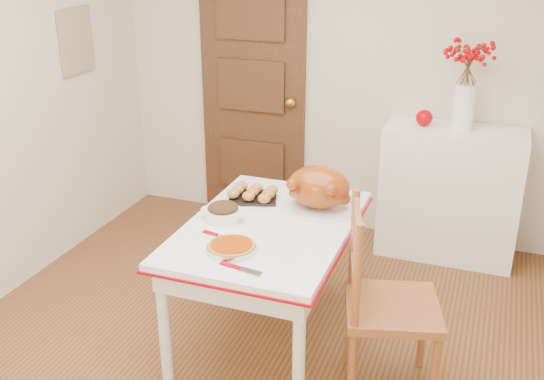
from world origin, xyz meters
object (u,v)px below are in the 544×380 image
at_px(sideboard, 449,193).
at_px(chair_oak, 393,303).
at_px(kitchen_table, 269,285).
at_px(turkey_platter, 319,189).
at_px(pumpkin_pie, 231,246).

distance_m(sideboard, chair_oak, 1.64).
height_order(kitchen_table, turkey_platter, turkey_platter).
distance_m(sideboard, kitchen_table, 1.70).
height_order(sideboard, turkey_platter, turkey_platter).
height_order(chair_oak, pumpkin_pie, chair_oak).
xyz_separation_m(sideboard, chair_oak, (-0.12, -1.63, 0.04)).
relative_size(chair_oak, turkey_platter, 2.52).
height_order(kitchen_table, pumpkin_pie, pumpkin_pie).
xyz_separation_m(turkey_platter, pumpkin_pie, (-0.27, -0.61, -0.11)).
relative_size(kitchen_table, pumpkin_pie, 5.20).
relative_size(sideboard, chair_oak, 0.92).
distance_m(kitchen_table, turkey_platter, 0.61).
xyz_separation_m(sideboard, pumpkin_pie, (-0.90, -1.83, 0.31)).
xyz_separation_m(chair_oak, pumpkin_pie, (-0.78, -0.19, 0.27)).
bearing_deg(chair_oak, kitchen_table, 62.07).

